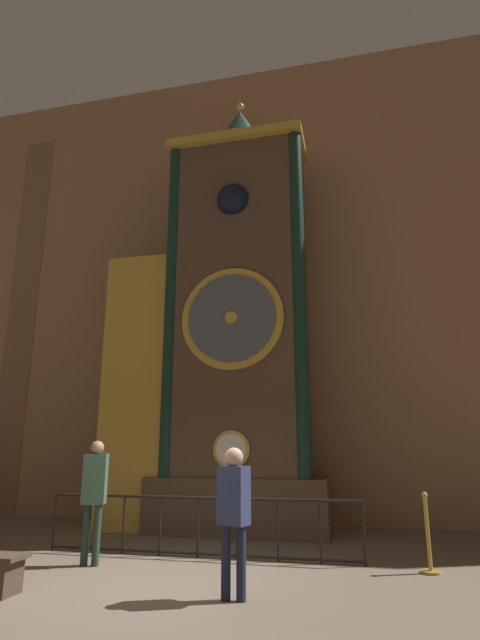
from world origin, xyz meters
The scene contains 7 objects.
ground_plane centered at (0.00, 0.00, 0.00)m, with size 28.00×28.00×0.00m, color brown.
cathedral_back_wall centered at (-0.09, 5.58, 6.03)m, with size 24.00×0.32×12.08m.
clock_tower centered at (-0.39, 4.13, 4.18)m, with size 4.87×1.82×10.12m.
railing_fence centered at (-0.03, 1.69, 0.51)m, with size 5.17×0.05×0.91m.
visitor_near centered at (-1.40, 0.80, 1.07)m, with size 0.39×0.31×1.77m.
visitor_far centered at (1.07, -0.38, 1.02)m, with size 0.39×0.32×1.67m.
stanchion_post centered at (3.40, 1.48, 0.35)m, with size 0.28×0.28×1.06m.
Camera 1 is at (2.59, -6.40, 1.67)m, focal length 28.00 mm.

